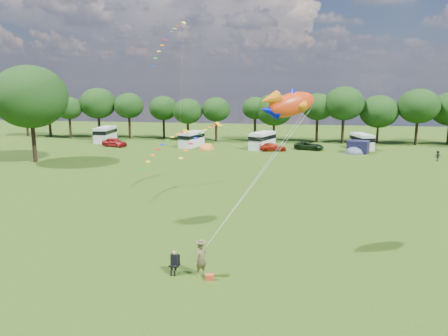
% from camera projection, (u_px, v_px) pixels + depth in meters
% --- Properties ---
extents(ground_plane, '(180.00, 180.00, 0.00)m').
position_uv_depth(ground_plane, '(205.00, 250.00, 29.08)').
color(ground_plane, black).
rests_on(ground_plane, ground).
extents(tree_line, '(102.98, 10.98, 10.27)m').
position_uv_depth(tree_line, '(294.00, 108.00, 80.25)').
color(tree_line, black).
rests_on(tree_line, ground).
extents(big_tree, '(10.00, 10.00, 13.28)m').
position_uv_depth(big_tree, '(30.00, 97.00, 59.22)').
color(big_tree, black).
rests_on(big_tree, ground).
extents(car_a, '(4.96, 3.09, 1.54)m').
position_uv_depth(car_a, '(114.00, 142.00, 75.53)').
color(car_a, maroon).
rests_on(car_a, ground).
extents(car_c, '(4.63, 2.76, 1.30)m').
position_uv_depth(car_c, '(272.00, 147.00, 70.75)').
color(car_c, '#961C0A').
rests_on(car_c, ground).
extents(car_d, '(5.33, 3.49, 1.34)m').
position_uv_depth(car_d, '(309.00, 146.00, 72.02)').
color(car_d, black).
rests_on(car_d, ground).
extents(campervan_a, '(2.70, 5.86, 2.82)m').
position_uv_depth(campervan_a, '(105.00, 134.00, 81.22)').
color(campervan_a, silver).
rests_on(campervan_a, ground).
extents(campervan_b, '(3.72, 5.80, 2.63)m').
position_uv_depth(campervan_b, '(192.00, 139.00, 75.32)').
color(campervan_b, white).
rests_on(campervan_b, ground).
extents(campervan_c, '(4.30, 6.23, 2.81)m').
position_uv_depth(campervan_c, '(262.00, 140.00, 72.79)').
color(campervan_c, white).
rests_on(campervan_c, ground).
extents(campervan_d, '(3.57, 5.68, 2.58)m').
position_uv_depth(campervan_d, '(362.00, 141.00, 72.55)').
color(campervan_d, silver).
rests_on(campervan_d, ground).
extents(tent_orange, '(2.64, 2.89, 2.07)m').
position_uv_depth(tent_orange, '(207.00, 149.00, 72.31)').
color(tent_orange, orange).
rests_on(tent_orange, ground).
extents(tent_greyblue, '(3.08, 3.37, 2.29)m').
position_uv_depth(tent_greyblue, '(354.00, 153.00, 68.62)').
color(tent_greyblue, '#455162').
rests_on(tent_greyblue, ground).
extents(awning_navy, '(3.74, 3.36, 1.95)m').
position_uv_depth(awning_navy, '(358.00, 147.00, 68.80)').
color(awning_navy, black).
rests_on(awning_navy, ground).
extents(kite_flyer, '(0.86, 0.86, 2.01)m').
position_uv_depth(kite_flyer, '(201.00, 259.00, 24.95)').
color(kite_flyer, brown).
rests_on(kite_flyer, ground).
extents(camp_chair, '(0.63, 0.63, 1.38)m').
position_uv_depth(camp_chair, '(175.00, 260.00, 25.37)').
color(camp_chair, '#99999E').
rests_on(camp_chair, ground).
extents(kite_bag, '(0.51, 0.39, 0.33)m').
position_uv_depth(kite_bag, '(210.00, 277.00, 24.59)').
color(kite_bag, '#CF4122').
rests_on(kite_bag, ground).
extents(fish_kite, '(4.07, 3.33, 2.25)m').
position_uv_depth(fish_kite, '(287.00, 105.00, 27.53)').
color(fish_kite, red).
rests_on(fish_kite, ground).
extents(streamer_kite_a, '(3.28, 5.58, 5.75)m').
position_uv_depth(streamer_kite_a, '(171.00, 36.00, 53.74)').
color(streamer_kite_a, '#E9F62B').
rests_on(streamer_kite_a, ground).
extents(streamer_kite_b, '(4.22, 4.77, 3.83)m').
position_uv_depth(streamer_kite_b, '(169.00, 143.00, 46.59)').
color(streamer_kite_b, '#E8B500').
rests_on(streamer_kite_b, ground).
extents(streamer_kite_c, '(3.03, 4.96, 2.79)m').
position_uv_depth(streamer_kite_c, '(204.00, 134.00, 39.26)').
color(streamer_kite_c, yellow).
rests_on(streamer_kite_c, ground).
extents(walker_b, '(1.06, 0.72, 1.50)m').
position_uv_depth(walker_b, '(438.00, 156.00, 61.66)').
color(walker_b, black).
rests_on(walker_b, ground).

